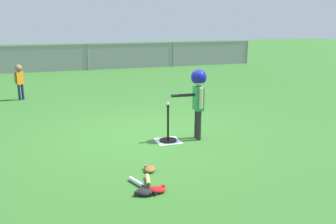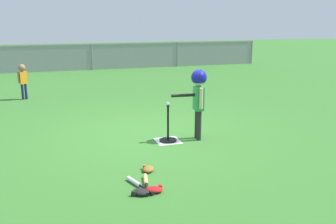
# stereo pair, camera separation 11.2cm
# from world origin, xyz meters

# --- Properties ---
(ground_plane) EXTENTS (60.00, 60.00, 0.00)m
(ground_plane) POSITION_xyz_m (0.00, 0.00, 0.00)
(ground_plane) COLOR #336B28
(home_plate) EXTENTS (0.44, 0.44, 0.01)m
(home_plate) POSITION_xyz_m (0.23, -0.49, 0.00)
(home_plate) COLOR white
(home_plate) RESTS_ON ground_plane
(batting_tee) EXTENTS (0.32, 0.32, 0.67)m
(batting_tee) POSITION_xyz_m (0.23, -0.49, 0.11)
(batting_tee) COLOR black
(batting_tee) RESTS_ON ground_plane
(baseball_on_tee) EXTENTS (0.07, 0.07, 0.07)m
(baseball_on_tee) POSITION_xyz_m (0.23, -0.49, 0.71)
(baseball_on_tee) COLOR white
(baseball_on_tee) RESTS_ON batting_tee
(batter_child) EXTENTS (0.65, 0.37, 1.30)m
(batter_child) POSITION_xyz_m (0.79, -0.55, 0.93)
(batter_child) COLOR #262626
(batter_child) RESTS_ON ground_plane
(fielder_near_right) EXTENTS (0.26, 0.20, 0.98)m
(fielder_near_right) POSITION_xyz_m (-2.50, 4.17, 0.63)
(fielder_near_right) COLOR #191E4C
(fielder_near_right) RESTS_ON ground_plane
(spare_bat_silver) EXTENTS (0.26, 0.58, 0.06)m
(spare_bat_silver) POSITION_xyz_m (-0.73, -2.11, 0.03)
(spare_bat_silver) COLOR silver
(spare_bat_silver) RESTS_ON ground_plane
(spare_bat_wood) EXTENTS (0.17, 0.59, 0.06)m
(spare_bat_wood) POSITION_xyz_m (-0.60, -2.10, 0.03)
(spare_bat_wood) COLOR #DBB266
(spare_bat_wood) RESTS_ON ground_plane
(glove_by_plate) EXTENTS (0.27, 0.24, 0.07)m
(glove_by_plate) POSITION_xyz_m (-0.55, -2.37, 0.04)
(glove_by_plate) COLOR #B21919
(glove_by_plate) RESTS_ON ground_plane
(glove_near_bats) EXTENTS (0.24, 0.27, 0.07)m
(glove_near_bats) POSITION_xyz_m (-0.46, -1.70, 0.04)
(glove_near_bats) COLOR brown
(glove_near_bats) RESTS_ON ground_plane
(glove_tossed_aside) EXTENTS (0.27, 0.26, 0.07)m
(glove_tossed_aside) POSITION_xyz_m (-0.74, -2.39, 0.04)
(glove_tossed_aside) COLOR black
(glove_tossed_aside) RESTS_ON ground_plane
(outfield_fence) EXTENTS (16.06, 0.06, 1.15)m
(outfield_fence) POSITION_xyz_m (0.00, 9.83, 0.62)
(outfield_fence) COLOR slate
(outfield_fence) RESTS_ON ground_plane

